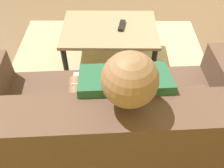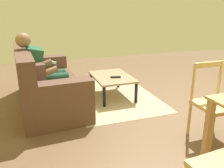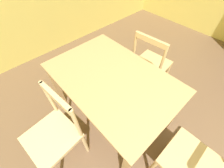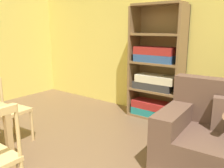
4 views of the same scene
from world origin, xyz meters
TOP-DOWN VIEW (x-y plane):
  - ground_plane at (0.00, 0.00)m, footprint 8.83×8.83m
  - couch at (1.14, 1.94)m, footprint 1.94×1.00m
  - person_lounging at (1.10, 1.95)m, footprint 0.61×0.90m
  - coffee_table at (1.18, 0.81)m, footprint 0.90×0.62m
  - tv_remote at (1.06, 0.78)m, footprint 0.08×0.18m
  - area_rug at (1.18, 0.81)m, footprint 2.00×1.40m

SIDE VIEW (x-z plane):
  - ground_plane at x=0.00m, z-range 0.00..0.00m
  - area_rug at x=1.18m, z-range 0.00..0.01m
  - coffee_table at x=1.18m, z-range 0.14..0.50m
  - couch at x=1.14m, z-range -0.13..0.79m
  - tv_remote at x=1.06m, z-range 0.37..0.39m
  - person_lounging at x=1.10m, z-range 0.01..1.17m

